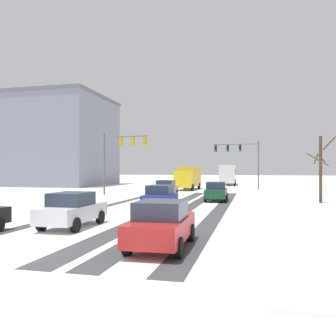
{
  "coord_description": "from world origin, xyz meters",
  "views": [
    {
      "loc": [
        7.09,
        -9.56,
        2.69
      ],
      "look_at": [
        0.0,
        20.05,
        2.8
      ],
      "focal_mm": 37.26,
      "sensor_mm": 36.0,
      "label": 1
    }
  ],
  "objects_px": {
    "car_blue_third": "(160,197)",
    "bus_oncoming": "(228,173)",
    "car_white_fourth": "(72,210)",
    "bare_tree_sidewalk_mid": "(321,167)",
    "car_grey_lead": "(166,188)",
    "car_red_fifth": "(162,224)",
    "box_truck_delivery": "(188,177)",
    "traffic_signal_near_left": "(121,149)",
    "car_dark_green_second": "(216,191)",
    "traffic_signal_far_right": "(240,154)",
    "office_building_far_left_block": "(50,141)"
  },
  "relations": [
    {
      "from": "bus_oncoming",
      "to": "car_blue_third",
      "type": "bearing_deg",
      "value": -93.04
    },
    {
      "from": "traffic_signal_far_right",
      "to": "bare_tree_sidewalk_mid",
      "type": "distance_m",
      "value": 19.73
    },
    {
      "from": "bare_tree_sidewalk_mid",
      "to": "office_building_far_left_block",
      "type": "distance_m",
      "value": 45.3
    },
    {
      "from": "car_dark_green_second",
      "to": "car_red_fifth",
      "type": "relative_size",
      "value": 1.0
    },
    {
      "from": "traffic_signal_far_right",
      "to": "box_truck_delivery",
      "type": "bearing_deg",
      "value": -155.85
    },
    {
      "from": "car_dark_green_second",
      "to": "car_red_fifth",
      "type": "distance_m",
      "value": 18.11
    },
    {
      "from": "car_blue_third",
      "to": "box_truck_delivery",
      "type": "distance_m",
      "value": 22.67
    },
    {
      "from": "traffic_signal_near_left",
      "to": "car_blue_third",
      "type": "height_order",
      "value": "traffic_signal_near_left"
    },
    {
      "from": "car_grey_lead",
      "to": "bare_tree_sidewalk_mid",
      "type": "height_order",
      "value": "bare_tree_sidewalk_mid"
    },
    {
      "from": "car_white_fourth",
      "to": "office_building_far_left_block",
      "type": "distance_m",
      "value": 46.3
    },
    {
      "from": "car_red_fifth",
      "to": "box_truck_delivery",
      "type": "height_order",
      "value": "box_truck_delivery"
    },
    {
      "from": "traffic_signal_far_right",
      "to": "bare_tree_sidewalk_mid",
      "type": "bearing_deg",
      "value": -69.42
    },
    {
      "from": "car_blue_third",
      "to": "bare_tree_sidewalk_mid",
      "type": "relative_size",
      "value": 0.78
    },
    {
      "from": "car_blue_third",
      "to": "car_red_fifth",
      "type": "xyz_separation_m",
      "value": [
        3.01,
        -11.23,
        0.0
      ]
    },
    {
      "from": "car_white_fourth",
      "to": "car_red_fifth",
      "type": "distance_m",
      "value": 6.02
    },
    {
      "from": "bare_tree_sidewalk_mid",
      "to": "box_truck_delivery",
      "type": "bearing_deg",
      "value": 131.23
    },
    {
      "from": "car_blue_third",
      "to": "car_white_fourth",
      "type": "relative_size",
      "value": 1.01
    },
    {
      "from": "car_red_fifth",
      "to": "box_truck_delivery",
      "type": "bearing_deg",
      "value": 98.64
    },
    {
      "from": "traffic_signal_near_left",
      "to": "car_red_fifth",
      "type": "relative_size",
      "value": 1.57
    },
    {
      "from": "car_blue_third",
      "to": "box_truck_delivery",
      "type": "relative_size",
      "value": 0.56
    },
    {
      "from": "car_white_fourth",
      "to": "office_building_far_left_block",
      "type": "relative_size",
      "value": 0.21
    },
    {
      "from": "traffic_signal_near_left",
      "to": "car_grey_lead",
      "type": "distance_m",
      "value": 6.45
    },
    {
      "from": "traffic_signal_far_right",
      "to": "car_blue_third",
      "type": "relative_size",
      "value": 1.57
    },
    {
      "from": "car_white_fourth",
      "to": "bare_tree_sidewalk_mid",
      "type": "bearing_deg",
      "value": 48.37
    },
    {
      "from": "car_red_fifth",
      "to": "car_white_fourth",
      "type": "bearing_deg",
      "value": 148.12
    },
    {
      "from": "car_white_fourth",
      "to": "office_building_far_left_block",
      "type": "bearing_deg",
      "value": 123.39
    },
    {
      "from": "traffic_signal_near_left",
      "to": "office_building_far_left_block",
      "type": "distance_m",
      "value": 27.69
    },
    {
      "from": "car_dark_green_second",
      "to": "car_white_fourth",
      "type": "height_order",
      "value": "same"
    },
    {
      "from": "car_blue_third",
      "to": "office_building_far_left_block",
      "type": "xyz_separation_m",
      "value": [
        -27.33,
        30.21,
        6.63
      ]
    },
    {
      "from": "car_blue_third",
      "to": "bus_oncoming",
      "type": "distance_m",
      "value": 38.36
    },
    {
      "from": "bare_tree_sidewalk_mid",
      "to": "car_red_fifth",
      "type": "bearing_deg",
      "value": -114.54
    },
    {
      "from": "car_grey_lead",
      "to": "car_dark_green_second",
      "type": "relative_size",
      "value": 1.0
    },
    {
      "from": "car_dark_green_second",
      "to": "car_blue_third",
      "type": "height_order",
      "value": "same"
    },
    {
      "from": "car_white_fourth",
      "to": "traffic_signal_far_right",
      "type": "bearing_deg",
      "value": 78.89
    },
    {
      "from": "traffic_signal_near_left",
      "to": "box_truck_delivery",
      "type": "relative_size",
      "value": 0.87
    },
    {
      "from": "bare_tree_sidewalk_mid",
      "to": "car_dark_green_second",
      "type": "bearing_deg",
      "value": -178.22
    },
    {
      "from": "car_blue_third",
      "to": "car_red_fifth",
      "type": "height_order",
      "value": "same"
    },
    {
      "from": "office_building_far_left_block",
      "to": "car_white_fourth",
      "type": "bearing_deg",
      "value": -56.61
    },
    {
      "from": "car_red_fifth",
      "to": "bus_oncoming",
      "type": "xyz_separation_m",
      "value": [
        -0.97,
        49.52,
        1.18
      ]
    },
    {
      "from": "traffic_signal_near_left",
      "to": "traffic_signal_far_right",
      "type": "bearing_deg",
      "value": 50.43
    },
    {
      "from": "car_blue_third",
      "to": "traffic_signal_near_left",
      "type": "bearing_deg",
      "value": 122.38
    },
    {
      "from": "traffic_signal_near_left",
      "to": "car_red_fifth",
      "type": "bearing_deg",
      "value": -65.67
    },
    {
      "from": "traffic_signal_far_right",
      "to": "office_building_far_left_block",
      "type": "bearing_deg",
      "value": 171.62
    },
    {
      "from": "traffic_signal_far_right",
      "to": "traffic_signal_near_left",
      "type": "relative_size",
      "value": 1.0
    },
    {
      "from": "traffic_signal_far_right",
      "to": "bus_oncoming",
      "type": "bearing_deg",
      "value": 100.88
    },
    {
      "from": "car_blue_third",
      "to": "bus_oncoming",
      "type": "relative_size",
      "value": 0.37
    },
    {
      "from": "car_blue_third",
      "to": "car_white_fourth",
      "type": "distance_m",
      "value": 8.32
    },
    {
      "from": "car_dark_green_second",
      "to": "bare_tree_sidewalk_mid",
      "type": "bearing_deg",
      "value": 1.78
    },
    {
      "from": "traffic_signal_near_left",
      "to": "bare_tree_sidewalk_mid",
      "type": "relative_size",
      "value": 1.21
    },
    {
      "from": "car_grey_lead",
      "to": "bare_tree_sidewalk_mid",
      "type": "bearing_deg",
      "value": -13.8
    }
  ]
}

